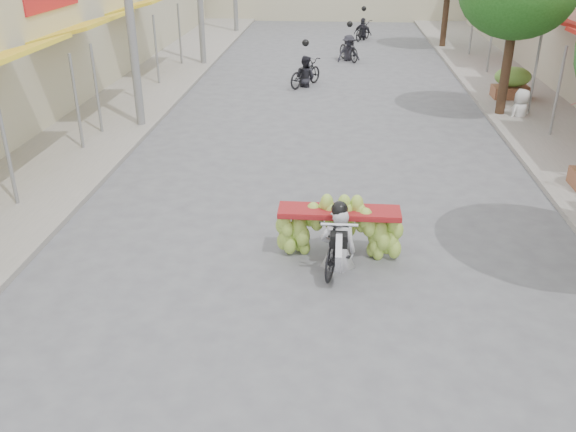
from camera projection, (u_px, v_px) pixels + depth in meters
The scene contains 8 objects.
sidewalk_left at pixel (122, 99), 20.79m from camera, with size 4.00×60.00×0.12m, color gray.
sidewalk_right at pixel (542, 108), 19.79m from camera, with size 4.00×60.00×0.12m, color gray.
produce_crate_far at pixel (512, 80), 20.47m from camera, with size 1.20×0.88×1.16m.
banana_motorbike at pixel (339, 227), 10.46m from camera, with size 2.20×1.91×2.12m.
pedestrian at pixel (524, 89), 18.38m from camera, with size 0.94×0.87×1.65m.
bg_motorbike_a at pixel (305, 67), 22.41m from camera, with size 1.46×1.87×1.95m.
bg_motorbike_b at pixel (349, 42), 26.64m from camera, with size 1.23×1.79×1.95m.
bg_motorbike_c at pixel (363, 25), 31.70m from camera, with size 1.26×1.83×1.95m.
Camera 1 is at (0.29, -4.99, 5.35)m, focal length 38.00 mm.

